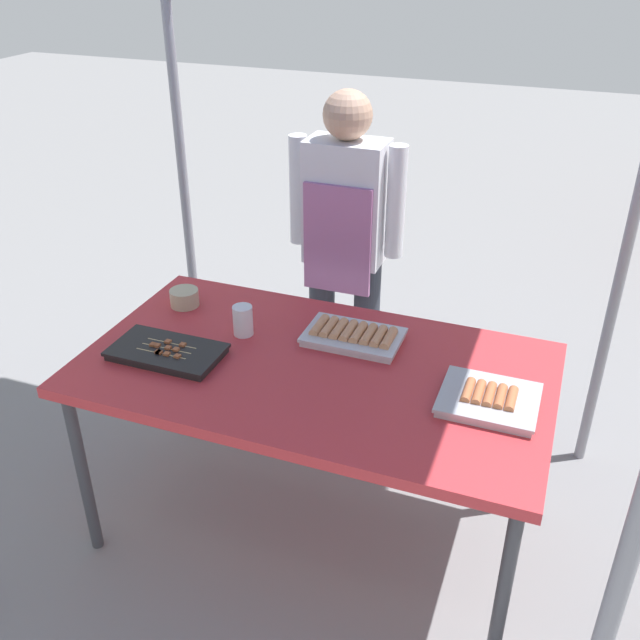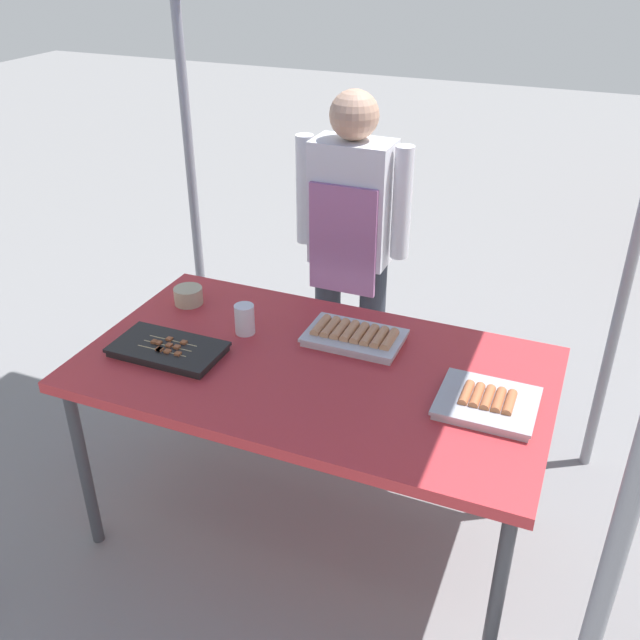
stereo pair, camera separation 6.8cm
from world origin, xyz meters
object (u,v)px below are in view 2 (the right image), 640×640
Objects in this scene: tray_grilled_sausages at (354,336)px; tray_pork_links at (487,403)px; stall_table at (314,377)px; vendor_woman at (351,235)px; condiment_bowl at (188,296)px; tray_meat_skewers at (168,349)px; drink_cup_near_edge at (245,319)px.

tray_grilled_sausages reaches higher than tray_pork_links.
vendor_woman reaches higher than stall_table.
vendor_woman is (0.45, 0.62, 0.09)m from condiment_bowl.
stall_table is 0.52m from tray_meat_skewers.
drink_cup_near_edge is at bearing -20.74° from condiment_bowl.
tray_grilled_sausages is 0.90× the size of tray_meat_skewers.
stall_table is at bearing -110.77° from tray_grilled_sausages.
stall_table is at bearing 102.20° from vendor_woman.
stall_table is 14.18× the size of condiment_bowl.
vendor_woman is (-0.18, 0.84, 0.18)m from stall_table.
condiment_bowl is (-0.71, 0.03, 0.01)m from tray_grilled_sausages.
condiment_bowl is (-0.64, 0.22, 0.09)m from stall_table.
stall_table is 4.59× the size of tray_grilled_sausages.
tray_pork_links is 2.70× the size of condiment_bowl.
stall_table is 1.07× the size of vendor_woman.
tray_pork_links is at bearing 5.76° from tray_meat_skewers.
stall_table is 0.22m from tray_grilled_sausages.
drink_cup_near_edge reaches higher than stall_table.
condiment_bowl reaches higher than tray_pork_links.
stall_table is 0.60m from tray_pork_links.
tray_pork_links is 0.92m from drink_cup_near_edge.
drink_cup_near_edge is (-0.32, 0.10, 0.11)m from stall_table.
stall_table is 14.11× the size of drink_cup_near_edge.
tray_meat_skewers is 1.10m from tray_pork_links.
condiment_bowl is (-1.23, 0.24, 0.01)m from tray_pork_links.
vendor_woman reaches higher than tray_meat_skewers.
vendor_woman is (-0.26, 0.65, 0.10)m from tray_grilled_sausages.
stall_table is 0.35m from drink_cup_near_edge.
tray_pork_links is 0.20× the size of vendor_woman.
condiment_bowl is 0.08× the size of vendor_woman.
vendor_woman is (0.32, 0.97, 0.11)m from tray_meat_skewers.
vendor_woman is (0.14, 0.74, 0.07)m from drink_cup_near_edge.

